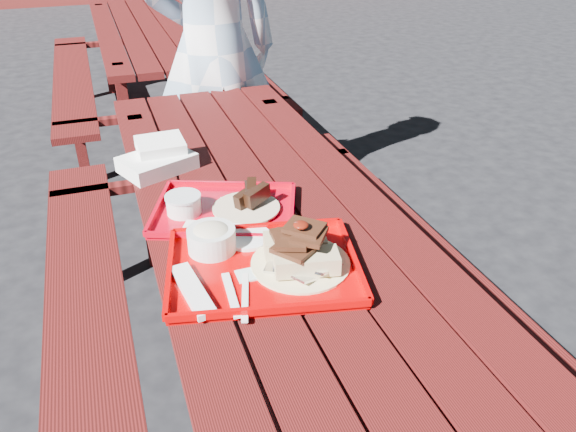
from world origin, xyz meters
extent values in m
plane|color=black|center=(0.00, 0.00, 0.00)|extent=(60.00, 60.00, 0.00)
cube|color=#4A0E0E|center=(-0.30, 0.00, 0.73)|extent=(0.14, 2.40, 0.04)
cube|color=#4A0E0E|center=(-0.15, 0.00, 0.73)|extent=(0.14, 2.40, 0.04)
cube|color=#4A0E0E|center=(0.00, 0.00, 0.73)|extent=(0.14, 2.40, 0.04)
cube|color=#4A0E0E|center=(0.15, 0.00, 0.73)|extent=(0.14, 2.40, 0.04)
cube|color=#4A0E0E|center=(0.30, 0.00, 0.73)|extent=(0.14, 2.40, 0.04)
cube|color=#4A0E0E|center=(-0.58, 0.00, 0.43)|extent=(0.25, 2.40, 0.04)
cube|color=#4A0E0E|center=(-0.58, 0.84, 0.21)|extent=(0.06, 0.06, 0.42)
cube|color=#4A0E0E|center=(0.58, 0.00, 0.43)|extent=(0.25, 2.40, 0.04)
cube|color=#4A0E0E|center=(0.58, 0.84, 0.21)|extent=(0.06, 0.06, 0.42)
cube|color=#4A0E0E|center=(-0.30, 0.96, 0.38)|extent=(0.06, 0.06, 0.75)
cube|color=#4A0E0E|center=(0.30, 0.96, 0.38)|extent=(0.06, 0.06, 0.75)
cube|color=#4A0E0E|center=(0.00, 0.96, 0.43)|extent=(1.40, 0.06, 0.04)
cube|color=#4A0E0E|center=(-0.30, 2.80, 0.73)|extent=(0.14, 2.40, 0.04)
cube|color=#4A0E0E|center=(-0.15, 2.80, 0.73)|extent=(0.14, 2.40, 0.04)
cube|color=#4A0E0E|center=(0.00, 2.80, 0.73)|extent=(0.14, 2.40, 0.04)
cube|color=#4A0E0E|center=(0.15, 2.80, 0.73)|extent=(0.14, 2.40, 0.04)
cube|color=#4A0E0E|center=(0.30, 2.80, 0.73)|extent=(0.14, 2.40, 0.04)
cube|color=#4A0E0E|center=(-0.58, 2.80, 0.43)|extent=(0.25, 2.40, 0.04)
cube|color=#4A0E0E|center=(-0.58, 1.96, 0.21)|extent=(0.06, 0.06, 0.42)
cube|color=#4A0E0E|center=(-0.58, 3.64, 0.21)|extent=(0.06, 0.06, 0.42)
cube|color=#4A0E0E|center=(0.58, 2.80, 0.43)|extent=(0.25, 2.40, 0.04)
cube|color=#4A0E0E|center=(0.58, 1.96, 0.21)|extent=(0.06, 0.06, 0.42)
cube|color=#4A0E0E|center=(0.58, 3.64, 0.21)|extent=(0.06, 0.06, 0.42)
cube|color=#4A0E0E|center=(-0.30, 1.84, 0.38)|extent=(0.06, 0.06, 0.75)
cube|color=#4A0E0E|center=(0.30, 1.84, 0.38)|extent=(0.06, 0.06, 0.75)
cube|color=#4A0E0E|center=(-0.30, 3.76, 0.38)|extent=(0.06, 0.06, 0.75)
cube|color=#4A0E0E|center=(0.30, 3.76, 0.38)|extent=(0.06, 0.06, 0.75)
cube|color=#4A0E0E|center=(0.00, 1.84, 0.43)|extent=(1.40, 0.06, 0.04)
cube|color=#4A0E0E|center=(0.00, 3.76, 0.43)|extent=(1.40, 0.06, 0.04)
cube|color=#B00001|center=(-0.11, -0.28, 0.76)|extent=(0.53, 0.45, 0.01)
cube|color=#B00001|center=(-0.07, -0.10, 0.77)|extent=(0.46, 0.11, 0.02)
cube|color=#B00001|center=(-0.15, -0.45, 0.77)|extent=(0.46, 0.11, 0.02)
cube|color=#B00001|center=(0.12, -0.33, 0.77)|extent=(0.09, 0.35, 0.02)
cube|color=#B00001|center=(-0.34, -0.23, 0.77)|extent=(0.09, 0.35, 0.02)
cylinder|color=beige|center=(-0.02, -0.30, 0.77)|extent=(0.25, 0.25, 0.01)
cube|color=tan|center=(-0.02, -0.34, 0.80)|extent=(0.17, 0.11, 0.05)
cube|color=tan|center=(-0.02, -0.26, 0.80)|extent=(0.17, 0.11, 0.05)
ellipsoid|color=#551107|center=(-0.02, -0.30, 0.89)|extent=(0.04, 0.04, 0.02)
cylinder|color=silver|center=(-0.21, -0.16, 0.79)|extent=(0.13, 0.13, 0.06)
ellipsoid|color=beige|center=(-0.21, -0.16, 0.81)|extent=(0.11, 0.11, 0.05)
cylinder|color=white|center=(-0.11, -0.14, 0.77)|extent=(0.13, 0.13, 0.01)
cube|color=white|center=(-0.30, -0.32, 0.77)|extent=(0.07, 0.22, 0.02)
cube|color=white|center=(-0.22, -0.36, 0.77)|extent=(0.03, 0.17, 0.01)
cube|color=white|center=(-0.19, -0.38, 0.77)|extent=(0.06, 0.18, 0.01)
cube|color=silver|center=(-0.16, -0.30, 0.76)|extent=(0.05, 0.05, 0.00)
cube|color=#B00012|center=(-0.13, 0.04, 0.76)|extent=(0.48, 0.43, 0.01)
cube|color=#B00012|center=(-0.08, 0.18, 0.77)|extent=(0.38, 0.16, 0.02)
cube|color=#B00012|center=(-0.19, -0.10, 0.77)|extent=(0.38, 0.16, 0.02)
cube|color=#B00012|center=(0.05, -0.03, 0.77)|extent=(0.12, 0.29, 0.02)
cube|color=#B00012|center=(-0.32, 0.11, 0.77)|extent=(0.12, 0.29, 0.02)
cube|color=white|center=(-0.09, 0.02, 0.76)|extent=(0.18, 0.18, 0.01)
cylinder|color=#C6AD8D|center=(-0.07, 0.02, 0.77)|extent=(0.20, 0.20, 0.01)
cylinder|color=white|center=(-0.25, 0.06, 0.79)|extent=(0.10, 0.10, 0.05)
cylinder|color=silver|center=(-0.25, 0.06, 0.81)|extent=(0.11, 0.11, 0.01)
cube|color=white|center=(-0.19, -0.06, 0.77)|extent=(0.16, 0.11, 0.01)
cube|color=silver|center=(-0.06, -0.10, 0.76)|extent=(0.06, 0.05, 0.00)
cube|color=white|center=(-0.28, 0.41, 0.78)|extent=(0.28, 0.24, 0.05)
cube|color=white|center=(-0.26, 0.44, 0.82)|extent=(0.16, 0.13, 0.04)
imported|color=#99B8D6|center=(0.14, 1.36, 0.90)|extent=(0.68, 0.46, 1.81)
camera|label=1|loc=(-0.43, -1.39, 1.59)|focal=35.00mm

